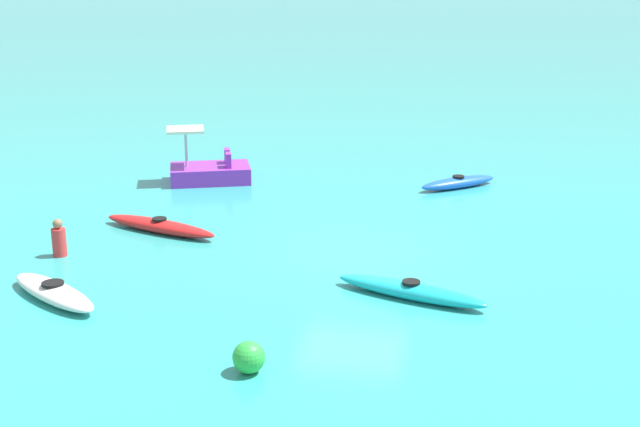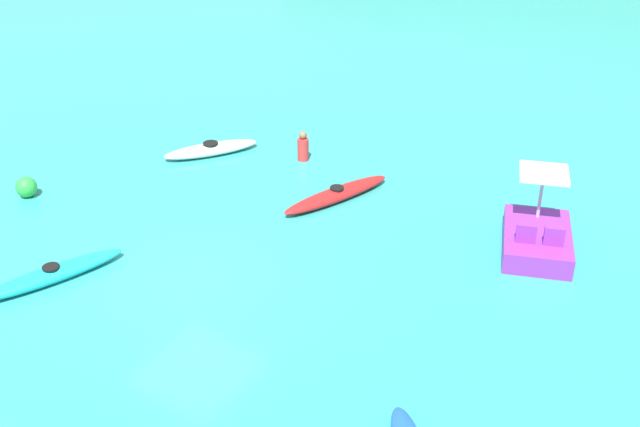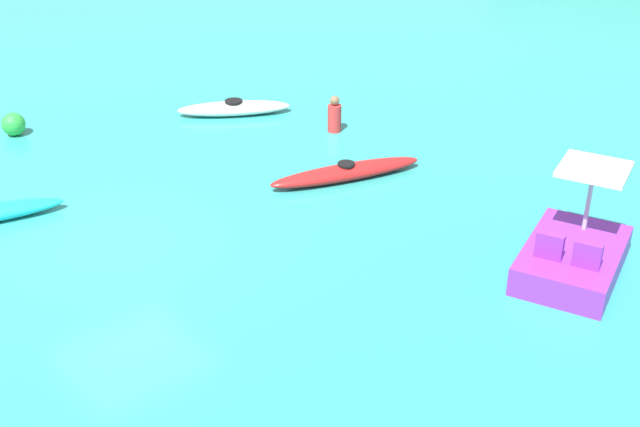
{
  "view_description": "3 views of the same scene",
  "coord_description": "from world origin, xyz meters",
  "px_view_note": "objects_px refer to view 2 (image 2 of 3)",
  "views": [
    {
      "loc": [
        -18.39,
        -3.11,
        6.45
      ],
      "look_at": [
        1.86,
        1.18,
        0.34
      ],
      "focal_mm": 47.7,
      "sensor_mm": 36.0,
      "label": 1
    },
    {
      "loc": [
        10.03,
        -9.91,
        9.25
      ],
      "look_at": [
        0.89,
        3.73,
        0.27
      ],
      "focal_mm": 43.05,
      "sensor_mm": 36.0,
      "label": 2
    },
    {
      "loc": [
        11.79,
        -5.21,
        7.26
      ],
      "look_at": [
        2.35,
        2.77,
        0.67
      ],
      "focal_mm": 45.08,
      "sensor_mm": 36.0,
      "label": 3
    }
  ],
  "objects_px": {
    "buoy_green": "(26,187)",
    "person_near_shore": "(303,147)",
    "kayak_white": "(211,149)",
    "pedal_boat_purple": "(537,237)",
    "kayak_red": "(337,194)",
    "kayak_cyan": "(52,274)"
  },
  "relations": [
    {
      "from": "buoy_green",
      "to": "person_near_shore",
      "type": "distance_m",
      "value": 7.54
    },
    {
      "from": "kayak_white",
      "to": "pedal_boat_purple",
      "type": "height_order",
      "value": "pedal_boat_purple"
    },
    {
      "from": "kayak_red",
      "to": "buoy_green",
      "type": "bearing_deg",
      "value": -147.53
    },
    {
      "from": "kayak_red",
      "to": "buoy_green",
      "type": "distance_m",
      "value": 8.1
    },
    {
      "from": "kayak_cyan",
      "to": "kayak_red",
      "type": "relative_size",
      "value": 0.96
    },
    {
      "from": "kayak_cyan",
      "to": "pedal_boat_purple",
      "type": "height_order",
      "value": "pedal_boat_purple"
    },
    {
      "from": "kayak_white",
      "to": "pedal_boat_purple",
      "type": "xyz_separation_m",
      "value": [
        9.78,
        0.1,
        0.17
      ]
    },
    {
      "from": "kayak_white",
      "to": "buoy_green",
      "type": "bearing_deg",
      "value": -115.21
    },
    {
      "from": "kayak_white",
      "to": "kayak_red",
      "type": "distance_m",
      "value": 4.63
    },
    {
      "from": "kayak_white",
      "to": "person_near_shore",
      "type": "height_order",
      "value": "person_near_shore"
    },
    {
      "from": "person_near_shore",
      "to": "buoy_green",
      "type": "bearing_deg",
      "value": -128.38
    },
    {
      "from": "kayak_cyan",
      "to": "person_near_shore",
      "type": "height_order",
      "value": "person_near_shore"
    },
    {
      "from": "buoy_green",
      "to": "person_near_shore",
      "type": "bearing_deg",
      "value": 51.62
    },
    {
      "from": "kayak_red",
      "to": "person_near_shore",
      "type": "height_order",
      "value": "person_near_shore"
    },
    {
      "from": "kayak_white",
      "to": "kayak_red",
      "type": "relative_size",
      "value": 0.81
    },
    {
      "from": "buoy_green",
      "to": "kayak_white",
      "type": "bearing_deg",
      "value": 64.79
    },
    {
      "from": "pedal_boat_purple",
      "to": "buoy_green",
      "type": "distance_m",
      "value": 12.93
    },
    {
      "from": "pedal_boat_purple",
      "to": "person_near_shore",
      "type": "height_order",
      "value": "pedal_boat_purple"
    },
    {
      "from": "kayak_cyan",
      "to": "pedal_boat_purple",
      "type": "distance_m",
      "value": 10.85
    },
    {
      "from": "kayak_cyan",
      "to": "buoy_green",
      "type": "distance_m",
      "value": 4.39
    },
    {
      "from": "kayak_red",
      "to": "pedal_boat_purple",
      "type": "distance_m",
      "value": 5.19
    },
    {
      "from": "kayak_white",
      "to": "person_near_shore",
      "type": "xyz_separation_m",
      "value": [
        2.46,
        1.19,
        0.22
      ]
    }
  ]
}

